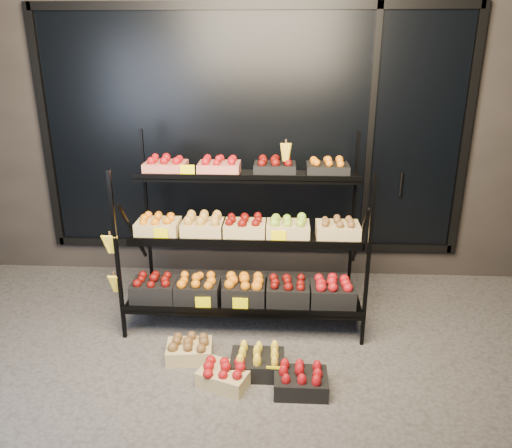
# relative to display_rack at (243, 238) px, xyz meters

# --- Properties ---
(ground) EXTENTS (24.00, 24.00, 0.00)m
(ground) POSITION_rel_display_rack_xyz_m (0.01, -0.60, -0.79)
(ground) COLOR #514F4C
(ground) RESTS_ON ground
(building) EXTENTS (6.00, 2.08, 3.50)m
(building) POSITION_rel_display_rack_xyz_m (0.01, 1.99, 0.96)
(building) COLOR #2D2826
(building) RESTS_ON ground
(display_rack) EXTENTS (2.18, 1.02, 1.71)m
(display_rack) POSITION_rel_display_rack_xyz_m (0.00, 0.00, 0.00)
(display_rack) COLOR black
(display_rack) RESTS_ON ground
(tag_floor_b) EXTENTS (0.13, 0.01, 0.12)m
(tag_floor_b) POSITION_rel_display_rack_xyz_m (0.31, -1.00, -0.73)
(tag_floor_b) COLOR #FFEB00
(tag_floor_b) RESTS_ON ground
(floor_crate_left) EXTENTS (0.39, 0.31, 0.19)m
(floor_crate_left) POSITION_rel_display_rack_xyz_m (-0.39, -0.70, -0.70)
(floor_crate_left) COLOR tan
(floor_crate_left) RESTS_ON ground
(floor_crate_midleft) EXTENTS (0.42, 0.31, 0.21)m
(floor_crate_midleft) POSITION_rel_display_rack_xyz_m (0.17, -0.86, -0.69)
(floor_crate_midleft) COLOR black
(floor_crate_midleft) RESTS_ON ground
(floor_crate_midright) EXTENTS (0.44, 0.38, 0.19)m
(floor_crate_midright) POSITION_rel_display_rack_xyz_m (-0.07, -1.01, -0.70)
(floor_crate_midright) COLOR tan
(floor_crate_midright) RESTS_ON ground
(floor_crate_right) EXTENTS (0.39, 0.29, 0.20)m
(floor_crate_right) POSITION_rel_display_rack_xyz_m (0.50, -1.06, -0.69)
(floor_crate_right) COLOR black
(floor_crate_right) RESTS_ON ground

